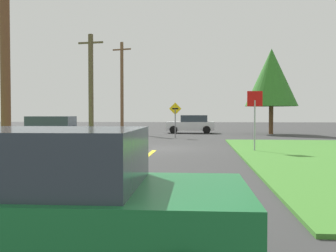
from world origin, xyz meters
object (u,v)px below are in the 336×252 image
car_approaching_junction (191,124)px  utility_pole_mid (91,86)px  parked_car_near_building (55,131)px  stop_sign (255,110)px  car_behind_on_main_road (49,206)px  utility_pole_near (5,38)px  direction_sign (175,116)px  oak_tree_left (271,78)px  utility_pole_far (122,86)px

car_approaching_junction → utility_pole_mid: 11.55m
car_approaching_junction → parked_car_near_building: same height
stop_sign → car_approaching_junction: bearing=-83.5°
car_approaching_junction → car_behind_on_main_road: 31.37m
utility_pole_near → direction_sign: 15.86m
car_behind_on_main_road → parked_car_near_building: size_ratio=0.92×
direction_sign → utility_pole_near: bearing=-109.8°
car_approaching_junction → oak_tree_left: oak_tree_left is taller
car_approaching_junction → parked_car_near_building: size_ratio=0.96×
stop_sign → car_behind_on_main_road: stop_sign is taller
parked_car_near_building → car_behind_on_main_road: bearing=-71.3°
direction_sign → oak_tree_left: 10.28m
parked_car_near_building → oak_tree_left: size_ratio=0.61×
car_behind_on_main_road → utility_pole_near: (-5.52, 9.80, 3.74)m
oak_tree_left → car_behind_on_main_road: bearing=-104.3°
utility_pole_near → car_approaching_junction: bearing=73.7°
parked_car_near_building → direction_sign: size_ratio=1.74×
car_approaching_junction → utility_pole_near: 22.77m
stop_sign → parked_car_near_building: 11.27m
utility_pole_far → direction_sign: size_ratio=3.19×
stop_sign → direction_sign: 11.12m
stop_sign → parked_car_near_building: stop_sign is taller
car_approaching_junction → direction_sign: 7.01m
direction_sign → oak_tree_left: size_ratio=0.35×
car_approaching_junction → car_behind_on_main_road: size_ratio=1.05×
stop_sign → car_behind_on_main_road: (-4.10, -14.22, -1.15)m
utility_pole_near → oak_tree_left: 24.28m
utility_pole_mid → utility_pole_near: bearing=-88.2°
utility_pole_far → oak_tree_left: bearing=-3.5°
stop_sign → utility_pole_near: size_ratio=0.31×
stop_sign → oak_tree_left: (3.57, 15.96, 2.90)m
utility_pole_far → car_approaching_junction: bearing=3.3°
car_approaching_junction → stop_sign: bearing=100.6°
oak_tree_left → utility_pole_near: bearing=-122.9°
car_behind_on_main_road → utility_pole_near: 11.85m
utility_pole_mid → oak_tree_left: 15.70m
oak_tree_left → utility_pole_far: bearing=176.5°
parked_car_near_building → oak_tree_left: 19.51m
stop_sign → direction_sign: stop_sign is taller
oak_tree_left → utility_pole_mid: bearing=-150.2°
utility_pole_mid → direction_sign: size_ratio=2.80×
utility_pole_near → utility_pole_mid: size_ratio=1.24×
parked_car_near_building → utility_pole_near: bearing=-83.9°
car_approaching_junction → oak_tree_left: 8.08m
car_approaching_junction → utility_pole_mid: utility_pole_mid is taller
utility_pole_near → direction_sign: utility_pole_near is taller
utility_pole_mid → direction_sign: utility_pole_mid is taller
car_behind_on_main_road → utility_pole_far: (-5.49, 30.99, 3.43)m
utility_pole_mid → utility_pole_far: size_ratio=0.88×
utility_pole_mid → utility_pole_far: bearing=87.2°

